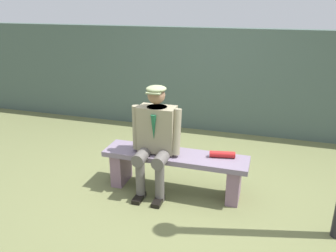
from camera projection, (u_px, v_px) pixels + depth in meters
The scene contains 5 objects.
ground_plane at pixel (175, 190), 4.27m from camera, with size 30.00×30.00×0.00m, color olive.
bench at pixel (175, 165), 4.15m from camera, with size 1.76×0.42×0.50m.
seated_man at pixel (156, 136), 4.02m from camera, with size 0.61×0.59×1.33m.
rolled_magazine at pixel (222, 154), 4.00m from camera, with size 0.08×0.08×0.30m, color #B21E1E.
stadium_wall at pixel (211, 80), 6.02m from camera, with size 12.00×0.24×1.81m, color #455851.
Camera 1 is at (-1.02, 3.59, 2.23)m, focal length 36.33 mm.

